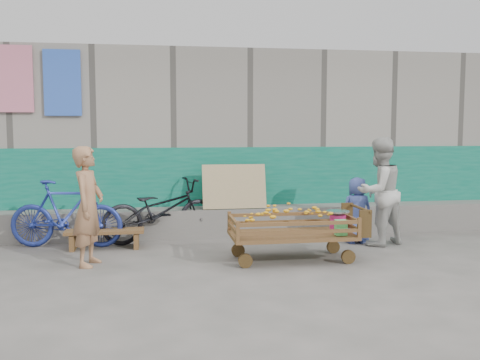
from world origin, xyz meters
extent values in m
plane|color=#53514B|center=(0.00, 0.00, 0.00)|extent=(80.00, 80.00, 0.00)
cube|color=gray|center=(0.00, 4.10, 1.50)|extent=(12.00, 3.00, 3.00)
cube|color=#076C51|center=(0.00, 2.58, 0.70)|extent=(12.00, 0.03, 1.40)
cube|color=slate|center=(0.00, 2.35, 0.23)|extent=(12.00, 0.50, 0.45)
cube|color=tan|center=(0.30, 2.22, 0.80)|extent=(1.00, 0.19, 0.68)
cube|color=pink|center=(-3.00, 2.56, 2.45)|extent=(0.55, 0.03, 1.00)
cube|color=blue|center=(-2.30, 2.56, 2.40)|extent=(0.55, 0.03, 1.00)
cube|color=brown|center=(0.82, 0.61, 0.33)|extent=(1.59, 0.79, 0.04)
cylinder|color=#382511|center=(0.16, 0.32, 0.09)|extent=(0.18, 0.05, 0.18)
cube|color=brown|center=(0.05, 0.24, 0.48)|extent=(0.04, 0.04, 0.25)
cylinder|color=#382511|center=(0.16, 0.90, 0.09)|extent=(0.18, 0.05, 0.18)
cube|color=brown|center=(0.05, 0.98, 0.48)|extent=(0.04, 0.04, 0.25)
cylinder|color=#382511|center=(1.48, 0.32, 0.09)|extent=(0.18, 0.05, 0.18)
cube|color=brown|center=(1.58, 0.24, 0.48)|extent=(0.04, 0.04, 0.25)
cylinder|color=#382511|center=(1.48, 0.90, 0.09)|extent=(0.18, 0.05, 0.18)
cube|color=brown|center=(1.58, 0.98, 0.48)|extent=(0.04, 0.04, 0.25)
cube|color=brown|center=(0.82, 0.24, 0.44)|extent=(1.53, 0.04, 0.04)
cube|color=brown|center=(0.82, 0.24, 0.55)|extent=(1.53, 0.04, 0.04)
cube|color=brown|center=(0.82, 0.98, 0.44)|extent=(1.53, 0.04, 0.04)
cube|color=brown|center=(0.82, 0.98, 0.55)|extent=(1.53, 0.04, 0.04)
cube|color=brown|center=(0.05, 0.61, 0.44)|extent=(0.04, 0.74, 0.04)
cube|color=brown|center=(0.05, 0.61, 0.55)|extent=(0.04, 0.74, 0.04)
cube|color=brown|center=(1.58, 0.61, 0.44)|extent=(0.04, 0.74, 0.04)
cube|color=brown|center=(1.58, 0.61, 0.55)|extent=(0.04, 0.74, 0.04)
cylinder|color=#382511|center=(1.74, 0.61, 0.66)|extent=(0.04, 0.70, 0.04)
cube|color=#382511|center=(1.68, 0.94, 0.51)|extent=(0.16, 0.04, 0.35)
cube|color=#382511|center=(1.68, 0.29, 0.51)|extent=(0.16, 0.04, 0.35)
ellipsoid|color=gold|center=(0.73, 0.61, 0.55)|extent=(1.15, 0.62, 0.39)
cylinder|color=#C32272|center=(1.43, 0.61, 0.47)|extent=(0.21, 0.21, 0.23)
cylinder|color=silver|center=(1.43, 0.61, 0.59)|extent=(0.03, 0.03, 0.05)
cylinder|color=silver|center=(1.43, 0.61, 0.63)|extent=(0.30, 0.30, 0.02)
cube|color=#57DB6B|center=(1.39, 0.37, 0.46)|extent=(0.14, 0.11, 0.19)
cube|color=brown|center=(-1.64, 1.67, 0.25)|extent=(1.10, 0.33, 0.04)
cube|color=brown|center=(-2.08, 1.67, 0.11)|extent=(0.07, 0.31, 0.22)
cube|color=brown|center=(-1.20, 1.67, 0.11)|extent=(0.07, 0.31, 0.22)
imported|color=#A1704D|center=(-1.74, 0.76, 0.74)|extent=(0.47, 0.61, 1.49)
imported|color=beige|center=(2.30, 1.31, 0.79)|extent=(0.93, 0.84, 1.58)
imported|color=#4456A8|center=(2.04, 1.48, 0.49)|extent=(0.50, 0.34, 0.99)
imported|color=black|center=(-0.85, 2.05, 0.47)|extent=(1.91, 1.16, 0.95)
imported|color=#253694|center=(-2.19, 1.85, 0.49)|extent=(1.67, 0.72, 0.97)
camera|label=1|loc=(-0.91, -6.01, 1.71)|focal=40.00mm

